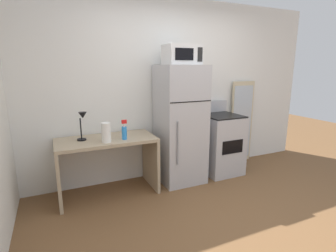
{
  "coord_description": "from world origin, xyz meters",
  "views": [
    {
      "loc": [
        -1.67,
        -1.86,
        1.64
      ],
      "look_at": [
        -0.32,
        1.1,
        0.89
      ],
      "focal_mm": 27.59,
      "sensor_mm": 36.0,
      "label": 1
    }
  ],
  "objects_px": {
    "paper_towel_roll": "(106,133)",
    "refrigerator": "(180,125)",
    "oven_range": "(220,143)",
    "desk_lamp": "(82,121)",
    "desk": "(107,155)",
    "microwave": "(182,55)",
    "leaning_mirror": "(241,122)",
    "spray_bottle": "(124,132)"
  },
  "relations": [
    {
      "from": "paper_towel_roll",
      "to": "refrigerator",
      "type": "relative_size",
      "value": 0.14
    },
    {
      "from": "paper_towel_roll",
      "to": "oven_range",
      "type": "relative_size",
      "value": 0.22
    },
    {
      "from": "desk_lamp",
      "to": "paper_towel_roll",
      "type": "xyz_separation_m",
      "value": [
        0.24,
        -0.2,
        -0.12
      ]
    },
    {
      "from": "desk",
      "to": "desk_lamp",
      "type": "bearing_deg",
      "value": 172.92
    },
    {
      "from": "desk_lamp",
      "to": "microwave",
      "type": "bearing_deg",
      "value": -2.38
    },
    {
      "from": "leaning_mirror",
      "to": "refrigerator",
      "type": "bearing_deg",
      "value": -168.91
    },
    {
      "from": "leaning_mirror",
      "to": "paper_towel_roll",
      "type": "bearing_deg",
      "value": -169.97
    },
    {
      "from": "desk_lamp",
      "to": "oven_range",
      "type": "relative_size",
      "value": 0.32
    },
    {
      "from": "desk",
      "to": "microwave",
      "type": "distance_m",
      "value": 1.64
    },
    {
      "from": "oven_range",
      "to": "leaning_mirror",
      "type": "xyz_separation_m",
      "value": [
        0.61,
        0.26,
        0.23
      ]
    },
    {
      "from": "spray_bottle",
      "to": "paper_towel_roll",
      "type": "bearing_deg",
      "value": -171.36
    },
    {
      "from": "spray_bottle",
      "to": "oven_range",
      "type": "bearing_deg",
      "value": 4.94
    },
    {
      "from": "refrigerator",
      "to": "microwave",
      "type": "relative_size",
      "value": 3.61
    },
    {
      "from": "spray_bottle",
      "to": "microwave",
      "type": "distance_m",
      "value": 1.27
    },
    {
      "from": "desk",
      "to": "paper_towel_roll",
      "type": "relative_size",
      "value": 5.14
    },
    {
      "from": "desk_lamp",
      "to": "oven_range",
      "type": "xyz_separation_m",
      "value": [
        2.03,
        -0.03,
        -0.52
      ]
    },
    {
      "from": "leaning_mirror",
      "to": "desk_lamp",
      "type": "bearing_deg",
      "value": -175.12
    },
    {
      "from": "refrigerator",
      "to": "oven_range",
      "type": "bearing_deg",
      "value": 0.35
    },
    {
      "from": "refrigerator",
      "to": "microwave",
      "type": "xyz_separation_m",
      "value": [
        0.0,
        -0.02,
        0.96
      ]
    },
    {
      "from": "microwave",
      "to": "oven_range",
      "type": "distance_m",
      "value": 1.5
    },
    {
      "from": "desk",
      "to": "refrigerator",
      "type": "height_order",
      "value": "refrigerator"
    },
    {
      "from": "oven_range",
      "to": "desk_lamp",
      "type": "bearing_deg",
      "value": 179.17
    },
    {
      "from": "desk",
      "to": "spray_bottle",
      "type": "relative_size",
      "value": 4.95
    },
    {
      "from": "desk",
      "to": "spray_bottle",
      "type": "height_order",
      "value": "spray_bottle"
    },
    {
      "from": "desk",
      "to": "leaning_mirror",
      "type": "relative_size",
      "value": 0.88
    },
    {
      "from": "spray_bottle",
      "to": "refrigerator",
      "type": "distance_m",
      "value": 0.86
    },
    {
      "from": "microwave",
      "to": "leaning_mirror",
      "type": "xyz_separation_m",
      "value": [
        1.32,
        0.28,
        -1.09
      ]
    },
    {
      "from": "refrigerator",
      "to": "microwave",
      "type": "bearing_deg",
      "value": -89.67
    },
    {
      "from": "paper_towel_roll",
      "to": "leaning_mirror",
      "type": "distance_m",
      "value": 2.45
    },
    {
      "from": "spray_bottle",
      "to": "leaning_mirror",
      "type": "relative_size",
      "value": 0.18
    },
    {
      "from": "spray_bottle",
      "to": "leaning_mirror",
      "type": "height_order",
      "value": "leaning_mirror"
    },
    {
      "from": "leaning_mirror",
      "to": "microwave",
      "type": "bearing_deg",
      "value": -168.03
    },
    {
      "from": "microwave",
      "to": "desk",
      "type": "bearing_deg",
      "value": 178.82
    },
    {
      "from": "microwave",
      "to": "leaning_mirror",
      "type": "height_order",
      "value": "microwave"
    },
    {
      "from": "spray_bottle",
      "to": "microwave",
      "type": "xyz_separation_m",
      "value": [
        0.85,
        0.11,
        0.94
      ]
    },
    {
      "from": "desk",
      "to": "spray_bottle",
      "type": "xyz_separation_m",
      "value": [
        0.2,
        -0.13,
        0.32
      ]
    },
    {
      "from": "desk",
      "to": "refrigerator",
      "type": "xyz_separation_m",
      "value": [
        1.05,
        -0.0,
        0.3
      ]
    },
    {
      "from": "refrigerator",
      "to": "paper_towel_roll",
      "type": "bearing_deg",
      "value": -171.28
    },
    {
      "from": "paper_towel_roll",
      "to": "spray_bottle",
      "type": "relative_size",
      "value": 0.96
    },
    {
      "from": "paper_towel_roll",
      "to": "refrigerator",
      "type": "height_order",
      "value": "refrigerator"
    },
    {
      "from": "desk",
      "to": "leaning_mirror",
      "type": "xyz_separation_m",
      "value": [
        2.38,
        0.26,
        0.17
      ]
    },
    {
      "from": "spray_bottle",
      "to": "microwave",
      "type": "relative_size",
      "value": 0.54
    }
  ]
}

